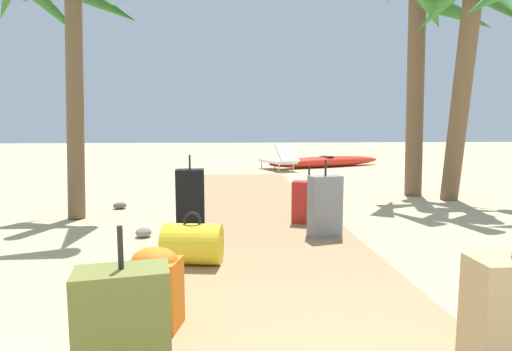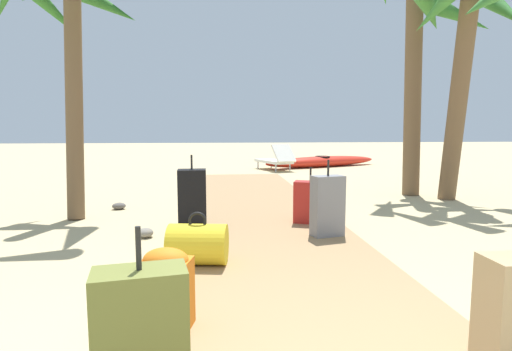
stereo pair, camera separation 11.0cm
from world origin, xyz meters
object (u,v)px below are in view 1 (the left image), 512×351
(suitcase_grey, at_px, (325,206))
(duffel_bag_yellow, at_px, (193,244))
(palm_tree_near_right, at_px, (467,35))
(palm_tree_far_left, at_px, (73,9))
(suitcase_olive, at_px, (124,335))
(suitcase_red, at_px, (309,202))
(backpack_orange, at_px, (155,286))
(palm_tree_far_right, at_px, (420,4))
(suitcase_black, at_px, (190,199))
(lounge_chair, at_px, (279,159))
(suitcase_tan, at_px, (510,318))
(kayak, at_px, (326,162))

(suitcase_grey, xyz_separation_m, duffel_bag_yellow, (-1.40, -0.84, -0.16))
(palm_tree_near_right, bearing_deg, suitcase_grey, -141.13)
(duffel_bag_yellow, relative_size, palm_tree_far_left, 0.15)
(duffel_bag_yellow, height_order, suitcase_olive, suitcase_olive)
(suitcase_grey, height_order, palm_tree_near_right, palm_tree_near_right)
(suitcase_red, bearing_deg, palm_tree_near_right, 30.09)
(palm_tree_far_left, bearing_deg, backpack_orange, -65.64)
(suitcase_grey, bearing_deg, suitcase_olive, -120.22)
(duffel_bag_yellow, distance_m, palm_tree_far_right, 6.55)
(suitcase_black, bearing_deg, suitcase_red, 5.27)
(suitcase_red, bearing_deg, duffel_bag_yellow, -132.34)
(suitcase_black, bearing_deg, suitcase_grey, -18.33)
(suitcase_olive, height_order, suitcase_black, suitcase_black)
(suitcase_red, relative_size, suitcase_black, 0.80)
(suitcase_olive, bearing_deg, suitcase_red, 65.54)
(palm_tree_far_right, bearing_deg, lounge_chair, 113.36)
(suitcase_red, xyz_separation_m, suitcase_olive, (-1.51, -3.32, 0.04))
(palm_tree_far_right, bearing_deg, suitcase_tan, -111.18)
(suitcase_tan, xyz_separation_m, palm_tree_near_right, (2.70, 5.03, 2.46))
(suitcase_grey, height_order, lounge_chair, suitcase_grey)
(duffel_bag_yellow, distance_m, palm_tree_near_right, 6.00)
(palm_tree_far_right, bearing_deg, palm_tree_near_right, -63.43)
(duffel_bag_yellow, bearing_deg, backpack_orange, -96.53)
(suitcase_olive, xyz_separation_m, palm_tree_far_right, (4.09, 5.91, 3.18))
(suitcase_grey, bearing_deg, suitcase_black, 161.67)
(suitcase_tan, relative_size, suitcase_grey, 0.86)
(suitcase_red, distance_m, suitcase_olive, 3.65)
(suitcase_black, height_order, kayak, suitcase_black)
(kayak, bearing_deg, lounge_chair, -150.82)
(palm_tree_near_right, bearing_deg, suitcase_tan, -118.26)
(palm_tree_far_left, relative_size, lounge_chair, 2.26)
(suitcase_grey, xyz_separation_m, backpack_orange, (-1.53, -2.01, -0.08))
(lounge_chair, bearing_deg, duffel_bag_yellow, -102.61)
(palm_tree_far_left, distance_m, palm_tree_far_right, 5.97)
(duffel_bag_yellow, height_order, kayak, duffel_bag_yellow)
(suitcase_red, height_order, suitcase_black, suitcase_black)
(lounge_chair, bearing_deg, suitcase_olive, -101.29)
(suitcase_red, relative_size, lounge_chair, 0.43)
(backpack_orange, height_order, palm_tree_far_left, palm_tree_far_left)
(palm_tree_far_right, bearing_deg, suitcase_grey, -128.06)
(duffel_bag_yellow, xyz_separation_m, palm_tree_near_right, (4.36, 3.22, 2.57))
(suitcase_tan, height_order, suitcase_black, suitcase_black)
(backpack_orange, relative_size, kayak, 0.12)
(duffel_bag_yellow, distance_m, suitcase_black, 1.36)
(duffel_bag_yellow, relative_size, suitcase_black, 0.63)
(suitcase_tan, height_order, palm_tree_far_left, palm_tree_far_left)
(palm_tree_near_right, relative_size, palm_tree_far_right, 0.84)
(suitcase_black, xyz_separation_m, kayak, (3.75, 8.27, -0.26))
(suitcase_tan, bearing_deg, suitcase_grey, 95.49)
(suitcase_red, distance_m, lounge_chair, 7.22)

